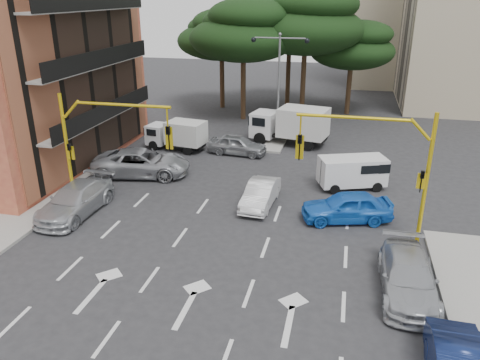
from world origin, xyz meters
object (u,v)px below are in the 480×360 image
Objects in this scene: street_lamp_center at (279,69)px; car_white_hatch at (260,194)px; car_silver_cross_a at (142,163)px; van_white at (352,173)px; box_truck_a at (176,135)px; signal_mast_right at (385,159)px; car_silver_wagon at (76,200)px; car_blue_compact at (347,207)px; signal_mast_left at (98,138)px; car_silver_cross_b at (238,145)px; box_truck_b at (290,126)px; car_silver_parked at (408,277)px.

street_lamp_center is 12.67m from car_white_hatch.
van_white reaches higher than car_silver_cross_a.
box_truck_a is at bearing 137.29° from car_white_hatch.
signal_mast_right is 17.23m from box_truck_a.
car_silver_wagon is 1.19× the size of box_truck_a.
car_silver_cross_a reaches higher than car_blue_compact.
street_lamp_center is at bearing 64.09° from signal_mast_left.
signal_mast_left is 1.16× the size of car_silver_wagon.
car_silver_wagon is at bearing -157.15° from car_white_hatch.
car_silver_cross_b is 0.94× the size of box_truck_a.
box_truck_b is at bearing -26.57° from street_lamp_center.
box_truck_b is at bearing -169.42° from van_white.
street_lamp_center reaches higher than van_white.
box_truck_b is (-6.75, 17.62, 0.69)m from car_silver_parked.
signal_mast_left reaches higher than car_silver_wagon.
box_truck_a is (-13.49, 10.33, -2.82)m from signal_mast_right.
box_truck_a is at bearing -13.42° from car_silver_cross_a.
car_blue_compact is at bearing -116.67° from box_truck_a.
car_silver_wagon is at bearing 157.68° from car_silver_cross_b.
car_silver_parked is at bearing -15.77° from signal_mast_left.
car_blue_compact is (12.21, 1.53, -3.14)m from signal_mast_left.
signal_mast_left reaches higher than car_silver_cross_b.
car_blue_compact reaches higher than car_white_hatch.
car_silver_cross_b is at bearing -154.25° from car_blue_compact.
signal_mast_left is 1.61× the size of van_white.
car_blue_compact is 13.60m from car_silver_wagon.
signal_mast_right is 1.37× the size of car_blue_compact.
car_silver_parked is at bearing -125.63° from box_truck_a.
car_blue_compact is (-1.40, 1.53, -3.14)m from signal_mast_right.
car_silver_cross_b is (-9.00, 10.29, -3.19)m from signal_mast_right.
car_silver_cross_a is at bearing -127.86° from street_lamp_center.
signal_mast_right is 0.77× the size of street_lamp_center.
car_silver_wagon is at bearing 160.10° from car_silver_cross_a.
signal_mast_left reaches higher than car_white_hatch.
box_truck_a reaches higher than car_silver_cross_a.
signal_mast_right is 5.28m from car_silver_parked.
car_silver_wagon is 11.21m from box_truck_a.
car_silver_cross_a is at bearing 92.20° from signal_mast_left.
van_white is at bearing 162.19° from car_blue_compact.
car_silver_cross_a is at bearing 82.12° from car_silver_wagon.
van_white is at bearing -113.99° from car_silver_cross_b.
street_lamp_center is 10.83m from van_white.
car_silver_parked is 1.31× the size of van_white.
signal_mast_right is 15.65m from street_lamp_center.
car_white_hatch is at bearing 135.78° from car_silver_parked.
signal_mast_right is 6.71m from van_white.
van_white is at bearing 28.14° from car_silver_wagon.
car_white_hatch is at bearing -72.99° from van_white.
street_lamp_center reaches higher than car_blue_compact.
box_truck_a reaches higher than car_silver_wagon.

